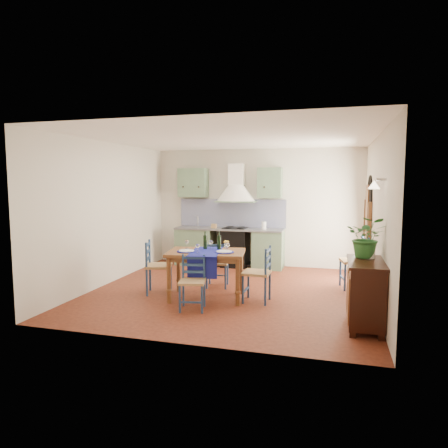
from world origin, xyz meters
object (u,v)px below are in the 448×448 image
(sideboard, at_px, (365,291))
(potted_plant, at_px, (367,237))
(chair_near, at_px, (193,282))
(dining_table, at_px, (206,257))

(sideboard, height_order, potted_plant, potted_plant)
(chair_near, height_order, potted_plant, potted_plant)
(sideboard, relative_size, potted_plant, 1.76)
(dining_table, height_order, sideboard, dining_table)
(sideboard, bearing_deg, dining_table, 164.00)
(potted_plant, bearing_deg, dining_table, 169.23)
(chair_near, bearing_deg, sideboard, -2.12)
(chair_near, xyz_separation_m, sideboard, (2.58, -0.10, 0.06))
(chair_near, bearing_deg, dining_table, 87.56)
(chair_near, bearing_deg, potted_plant, 3.27)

